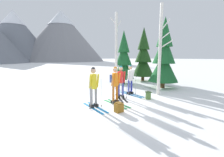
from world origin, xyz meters
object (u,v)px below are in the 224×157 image
object	(u,v)px
pine_tree_far	(143,57)
skier_in_white	(130,79)
backpack_on_snow_beside	(119,107)
skier_in_orange	(115,83)
skier_in_red	(121,80)
birch_tree_tall	(116,50)
birch_tree_slender	(160,50)
pine_tree_mid	(124,60)
skier_in_yellow	(94,86)
backpack_on_snow_front	(148,95)
pine_tree_near	(164,56)

from	to	relation	value
pine_tree_far	skier_in_white	bearing A→B (deg)	-141.75
backpack_on_snow_beside	pine_tree_far	bearing A→B (deg)	39.52
skier_in_orange	skier_in_red	xyz separation A→B (m)	(0.79, 0.64, -0.01)
birch_tree_tall	birch_tree_slender	world-z (taller)	birch_tree_slender
skier_in_white	pine_tree_mid	bearing A→B (deg)	58.93
skier_in_red	skier_in_yellow	bearing A→B (deg)	-161.46
pine_tree_far	birch_tree_slender	bearing A→B (deg)	-124.53
pine_tree_far	backpack_on_snow_front	bearing A→B (deg)	-131.60
skier_in_orange	pine_tree_far	distance (m)	7.49
skier_in_orange	backpack_on_snow_front	xyz separation A→B (m)	(1.87, -0.30, -0.79)
skier_in_yellow	skier_in_orange	bearing A→B (deg)	-0.50
skier_in_red	pine_tree_far	bearing A→B (deg)	35.43
skier_in_red	backpack_on_snow_front	size ratio (longest dim) A/B	4.26
skier_in_orange	pine_tree_far	xyz separation A→B (m)	(5.99, 4.34, 1.22)
skier_in_red	pine_tree_mid	size ratio (longest dim) A/B	0.40
skier_in_orange	backpack_on_snow_beside	world-z (taller)	skier_in_orange
pine_tree_far	skier_in_orange	bearing A→B (deg)	-144.09
birch_tree_slender	pine_tree_mid	bearing A→B (deg)	81.33
skier_in_white	skier_in_yellow	bearing A→B (deg)	-161.14
pine_tree_near	pine_tree_far	distance (m)	3.35
pine_tree_mid	birch_tree_tall	xyz separation A→B (m)	(-1.75, -1.49, 0.64)
skier_in_yellow	birch_tree_tall	world-z (taller)	birch_tree_tall
backpack_on_snow_front	backpack_on_snow_beside	world-z (taller)	same
skier_in_red	pine_tree_mid	distance (m)	4.64
pine_tree_far	birch_tree_tall	size ratio (longest dim) A/B	0.96
skier_in_yellow	pine_tree_mid	xyz separation A→B (m)	(4.72, 4.15, 1.00)
skier_in_yellow	pine_tree_mid	bearing A→B (deg)	41.35
skier_in_orange	skier_in_red	bearing A→B (deg)	38.91
skier_in_white	backpack_on_snow_front	distance (m)	1.47
pine_tree_near	pine_tree_far	xyz separation A→B (m)	(1.15, 3.14, -0.02)
pine_tree_near	pine_tree_far	size ratio (longest dim) A/B	1.01
pine_tree_near	pine_tree_far	world-z (taller)	pine_tree_near
birch_tree_tall	birch_tree_slender	size ratio (longest dim) A/B	1.00
pine_tree_mid	skier_in_red	bearing A→B (deg)	-128.94
skier_in_yellow	skier_in_red	distance (m)	1.97
backpack_on_snow_front	birch_tree_tall	bearing A→B (deg)	89.66
birch_tree_slender	skier_in_orange	bearing A→B (deg)	179.92
skier_in_yellow	pine_tree_near	xyz separation A→B (m)	(5.92, 1.18, 1.26)
skier_in_orange	birch_tree_tall	world-z (taller)	birch_tree_tall
pine_tree_mid	skier_in_yellow	bearing A→B (deg)	-138.65
skier_in_yellow	pine_tree_far	size ratio (longest dim) A/B	0.36
skier_in_red	birch_tree_tall	xyz separation A→B (m)	(1.10, 2.04, 1.63)
pine_tree_mid	backpack_on_snow_front	world-z (taller)	pine_tree_mid
backpack_on_snow_front	skier_in_red	bearing A→B (deg)	139.04
birch_tree_tall	pine_tree_near	bearing A→B (deg)	-26.61
skier_in_white	birch_tree_slender	bearing A→B (deg)	-36.81
skier_in_yellow	pine_tree_far	xyz separation A→B (m)	(7.07, 4.33, 1.24)
skier_in_orange	pine_tree_far	size ratio (longest dim) A/B	0.36
skier_in_yellow	birch_tree_slender	xyz separation A→B (m)	(4.08, -0.01, 1.59)
skier_in_white	pine_tree_far	world-z (taller)	pine_tree_far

